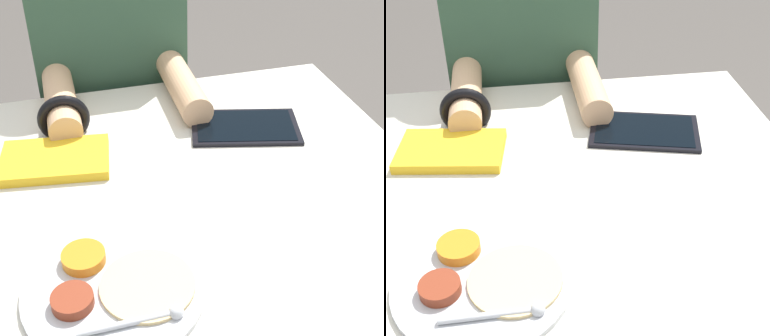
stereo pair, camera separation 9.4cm
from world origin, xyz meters
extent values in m
cube|color=beige|center=(0.00, 0.00, 0.37)|extent=(1.06, 0.93, 0.74)
cylinder|color=#B7BABF|center=(-0.10, -0.17, 0.74)|extent=(0.27, 0.27, 0.01)
cylinder|color=orange|center=(-0.14, -0.11, 0.76)|extent=(0.07, 0.07, 0.02)
cylinder|color=maroon|center=(-0.16, -0.19, 0.76)|extent=(0.06, 0.06, 0.02)
cylinder|color=#DBBC7F|center=(-0.05, -0.18, 0.75)|extent=(0.14, 0.14, 0.01)
cylinder|color=#B7BABF|center=(-0.10, -0.24, 0.75)|extent=(0.14, 0.01, 0.01)
sphere|color=#B7BABF|center=(-0.03, -0.24, 0.75)|extent=(0.02, 0.02, 0.02)
cube|color=silver|center=(-0.16, 0.18, 0.74)|extent=(0.22, 0.16, 0.01)
cube|color=gold|center=(-0.16, 0.18, 0.75)|extent=(0.23, 0.16, 0.02)
cube|color=black|center=(0.24, 0.21, 0.74)|extent=(0.26, 0.19, 0.01)
cube|color=black|center=(0.24, 0.21, 0.75)|extent=(0.23, 0.17, 0.00)
cube|color=black|center=(0.01, 0.60, 0.22)|extent=(0.34, 0.22, 0.44)
cube|color=#2D4C38|center=(0.01, 0.60, 0.74)|extent=(0.37, 0.20, 0.60)
cylinder|color=tan|center=(-0.13, 0.38, 0.77)|extent=(0.07, 0.28, 0.07)
cylinder|color=tan|center=(0.15, 0.38, 0.77)|extent=(0.07, 0.28, 0.07)
torus|color=black|center=(-0.13, 0.29, 0.77)|extent=(0.11, 0.02, 0.11)
camera|label=1|loc=(-0.14, -0.71, 1.35)|focal=50.00mm
camera|label=2|loc=(-0.04, -0.73, 1.35)|focal=50.00mm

